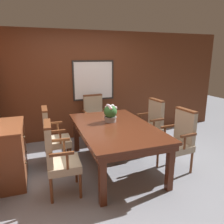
% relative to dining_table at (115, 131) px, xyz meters
% --- Properties ---
extents(ground_plane, '(14.00, 14.00, 0.00)m').
position_rel_dining_table_xyz_m(ground_plane, '(-0.12, -0.22, -0.67)').
color(ground_plane, gray).
extents(wall_back, '(7.20, 0.08, 2.45)m').
position_rel_dining_table_xyz_m(wall_back, '(-0.12, 1.69, 0.56)').
color(wall_back, '#5B2D19').
rests_on(wall_back, ground_plane).
extents(dining_table, '(1.21, 1.99, 0.76)m').
position_rel_dining_table_xyz_m(dining_table, '(0.00, 0.00, 0.00)').
color(dining_table, '#4C2314').
rests_on(dining_table, ground_plane).
extents(chair_left_far, '(0.45, 0.53, 1.05)m').
position_rel_dining_table_xyz_m(chair_left_far, '(-0.99, 0.45, -0.10)').
color(chair_left_far, brown).
rests_on(chair_left_far, ground_plane).
extents(chair_right_far, '(0.48, 0.55, 1.05)m').
position_rel_dining_table_xyz_m(chair_right_far, '(0.96, 0.46, -0.10)').
color(chair_right_far, brown).
rests_on(chair_right_far, ground_plane).
extents(chair_left_near, '(0.47, 0.54, 1.05)m').
position_rel_dining_table_xyz_m(chair_left_near, '(-1.00, -0.44, -0.10)').
color(chair_left_near, brown).
rests_on(chair_left_near, ground_plane).
extents(chair_head_far, '(0.54, 0.47, 1.05)m').
position_rel_dining_table_xyz_m(chair_head_far, '(0.01, 1.35, -0.10)').
color(chair_head_far, brown).
rests_on(chair_head_far, ground_plane).
extents(chair_right_near, '(0.48, 0.55, 1.05)m').
position_rel_dining_table_xyz_m(chair_right_near, '(0.99, -0.42, -0.10)').
color(chair_right_near, brown).
rests_on(chair_right_near, ground_plane).
extents(potted_plant, '(0.23, 0.23, 0.32)m').
position_rel_dining_table_xyz_m(potted_plant, '(0.01, 0.25, 0.25)').
color(potted_plant, gray).
rests_on(potted_plant, dining_table).
extents(sideboard_cabinet, '(0.51, 0.95, 0.90)m').
position_rel_dining_table_xyz_m(sideboard_cabinet, '(-1.69, 0.17, -0.22)').
color(sideboard_cabinet, brown).
rests_on(sideboard_cabinet, ground_plane).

